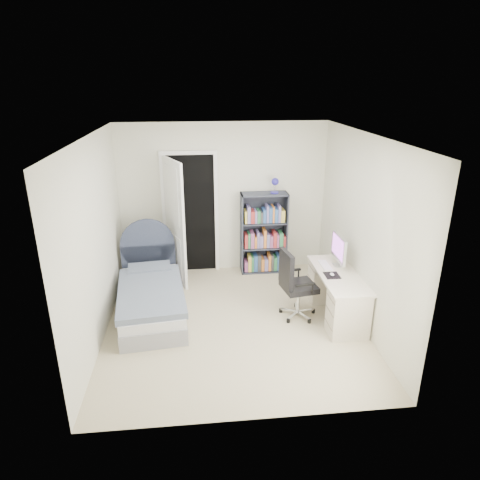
{
  "coord_description": "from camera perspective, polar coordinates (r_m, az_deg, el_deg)",
  "views": [
    {
      "loc": [
        -0.45,
        -5.05,
        3.13
      ],
      "look_at": [
        0.13,
        0.45,
        1.03
      ],
      "focal_mm": 32.0,
      "sensor_mm": 36.0,
      "label": 1
    }
  ],
  "objects": [
    {
      "name": "bookcase",
      "position": [
        7.23,
        3.22,
        0.42
      ],
      "size": [
        0.77,
        0.33,
        1.63
      ],
      "color": "#343847",
      "rests_on": "ground"
    },
    {
      "name": "door",
      "position": [
        6.92,
        -7.96,
        2.95
      ],
      "size": [
        0.92,
        0.78,
        2.06
      ],
      "color": "black",
      "rests_on": "ground"
    },
    {
      "name": "bed",
      "position": [
        6.22,
        -11.77,
        -7.21
      ],
      "size": [
        1.05,
        1.91,
        1.12
      ],
      "color": "gray",
      "rests_on": "ground"
    },
    {
      "name": "desk",
      "position": [
        6.09,
        12.78,
        -6.84
      ],
      "size": [
        0.53,
        1.33,
        1.09
      ],
      "color": "beige",
      "rests_on": "ground"
    },
    {
      "name": "nightstand",
      "position": [
        7.21,
        -11.33,
        -1.95
      ],
      "size": [
        0.41,
        0.41,
        0.6
      ],
      "color": "tan",
      "rests_on": "ground"
    },
    {
      "name": "room_shell",
      "position": [
        5.41,
        -0.91,
        0.46
      ],
      "size": [
        3.5,
        3.7,
        2.6
      ],
      "color": "tan",
      "rests_on": "ground"
    },
    {
      "name": "floor_lamp",
      "position": [
        7.24,
        -8.19,
        -0.45
      ],
      "size": [
        0.19,
        0.19,
        1.31
      ],
      "color": "silver",
      "rests_on": "ground"
    },
    {
      "name": "office_chair",
      "position": [
        5.88,
        7.19,
        -5.49
      ],
      "size": [
        0.53,
        0.54,
        0.99
      ],
      "color": "silver",
      "rests_on": "ground"
    }
  ]
}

